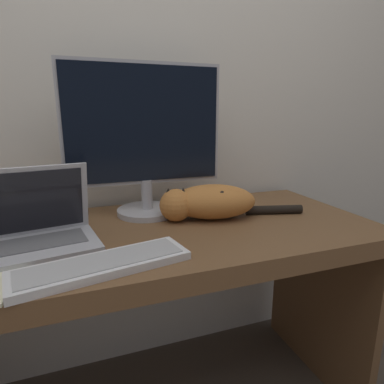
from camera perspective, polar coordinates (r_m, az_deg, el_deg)
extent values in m
cube|color=silver|center=(1.37, -13.99, 21.67)|extent=(6.40, 0.06, 2.60)
cube|color=brown|center=(1.05, -9.91, -8.40)|extent=(1.60, 0.64, 0.06)
cube|color=brown|center=(1.53, 21.54, -17.19)|extent=(0.04, 0.59, 0.68)
cylinder|color=#B2B2B7|center=(1.21, -7.93, -3.37)|extent=(0.22, 0.22, 0.02)
cylinder|color=#B2B2B7|center=(1.19, -8.03, -0.42)|extent=(0.04, 0.04, 0.11)
cube|color=#B2B2B7|center=(1.16, -8.51, 11.81)|extent=(0.56, 0.02, 0.42)
cube|color=black|center=(1.15, -8.41, 11.80)|extent=(0.54, 0.01, 0.40)
cube|color=#B7B7BC|center=(0.97, -26.40, -9.04)|extent=(0.36, 0.26, 0.02)
cube|color=slate|center=(0.98, -26.52, -8.16)|extent=(0.29, 0.16, 0.00)
cube|color=#B7B7BC|center=(1.02, -27.35, -1.54)|extent=(0.34, 0.11, 0.20)
cube|color=black|center=(1.01, -27.33, -1.67)|extent=(0.30, 0.09, 0.18)
cube|color=white|center=(0.82, -15.54, -12.40)|extent=(0.43, 0.20, 0.02)
cube|color=#B3B3B3|center=(0.81, -15.60, -11.69)|extent=(0.40, 0.17, 0.00)
ellipsoid|color=#C67A38|center=(1.13, 3.77, -1.71)|extent=(0.33, 0.23, 0.12)
ellipsoid|color=black|center=(1.13, 4.55, -0.06)|extent=(0.16, 0.15, 0.05)
sphere|color=#C67A38|center=(1.10, -2.88, -2.35)|extent=(0.11, 0.11, 0.11)
cone|color=black|center=(1.09, -4.25, -0.04)|extent=(0.03, 0.03, 0.03)
cone|color=black|center=(1.09, -1.57, 0.02)|extent=(0.03, 0.03, 0.03)
cylinder|color=black|center=(1.23, 14.34, -3.06)|extent=(0.21, 0.08, 0.03)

